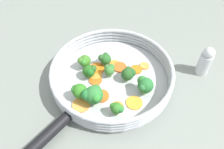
# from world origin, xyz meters

# --- Properties ---
(ground_plane) EXTENTS (4.00, 4.00, 0.00)m
(ground_plane) POSITION_xyz_m (0.00, 0.00, 0.00)
(ground_plane) COLOR slate
(skillet) EXTENTS (0.32, 0.32, 0.01)m
(skillet) POSITION_xyz_m (0.00, 0.00, 0.01)
(skillet) COLOR #B2B5B7
(skillet) RESTS_ON ground_plane
(skillet_rim_wall) EXTENTS (0.34, 0.34, 0.05)m
(skillet_rim_wall) POSITION_xyz_m (0.00, 0.00, 0.04)
(skillet_rim_wall) COLOR #AFB5BC
(skillet_rim_wall) RESTS_ON skillet
(skillet_handle) EXTENTS (0.20, 0.05, 0.03)m
(skillet_handle) POSITION_xyz_m (-0.26, -0.03, 0.03)
(skillet_handle) COLOR black
(skillet_handle) RESTS_ON skillet
(skillet_rivet_left) EXTENTS (0.01, 0.01, 0.01)m
(skillet_rivet_left) POSITION_xyz_m (-0.15, 0.03, 0.02)
(skillet_rivet_left) COLOR #B4B9BA
(skillet_rivet_left) RESTS_ON skillet
(skillet_rivet_right) EXTENTS (0.01, 0.01, 0.01)m
(skillet_rivet_right) POSITION_xyz_m (-0.14, -0.06, 0.02)
(skillet_rivet_right) COLOR #B2B5B7
(skillet_rivet_right) RESTS_ON skillet
(carrot_slice_0) EXTENTS (0.06, 0.06, 0.01)m
(carrot_slice_0) POSITION_xyz_m (-0.01, 0.06, 0.02)
(carrot_slice_0) COLOR orange
(carrot_slice_0) RESTS_ON skillet
(carrot_slice_1) EXTENTS (0.06, 0.06, 0.00)m
(carrot_slice_1) POSITION_xyz_m (-0.02, -0.10, 0.01)
(carrot_slice_1) COLOR orange
(carrot_slice_1) RESTS_ON skillet
(carrot_slice_2) EXTENTS (0.05, 0.05, 0.01)m
(carrot_slice_2) POSITION_xyz_m (0.04, 0.01, 0.02)
(carrot_slice_2) COLOR orange
(carrot_slice_2) RESTS_ON skillet
(carrot_slice_3) EXTENTS (0.03, 0.03, 0.01)m
(carrot_slice_3) POSITION_xyz_m (0.10, -0.04, 0.02)
(carrot_slice_3) COLOR #EC933E
(carrot_slice_3) RESTS_ON skillet
(carrot_slice_4) EXTENTS (0.04, 0.04, 0.00)m
(carrot_slice_4) POSITION_xyz_m (0.07, -0.03, 0.01)
(carrot_slice_4) COLOR orange
(carrot_slice_4) RESTS_ON skillet
(carrot_slice_5) EXTENTS (0.05, 0.05, 0.01)m
(carrot_slice_5) POSITION_xyz_m (-0.03, 0.04, 0.02)
(carrot_slice_5) COLOR #F09C37
(carrot_slice_5) RESTS_ON skillet
(carrot_slice_6) EXTENTS (0.05, 0.05, 0.00)m
(carrot_slice_6) POSITION_xyz_m (-0.12, -0.01, 0.01)
(carrot_slice_6) COLOR #EC9642
(carrot_slice_6) RESTS_ON skillet
(carrot_slice_7) EXTENTS (0.05, 0.05, 0.00)m
(carrot_slice_7) POSITION_xyz_m (-0.06, -0.08, 0.02)
(carrot_slice_7) COLOR orange
(carrot_slice_7) RESTS_ON skillet
(carrot_slice_8) EXTENTS (0.04, 0.04, 0.00)m
(carrot_slice_8) POSITION_xyz_m (-0.04, 0.03, 0.01)
(carrot_slice_8) COLOR orange
(carrot_slice_8) RESTS_ON skillet
(carrot_slice_9) EXTENTS (0.05, 0.05, 0.01)m
(carrot_slice_9) POSITION_xyz_m (-0.06, -0.03, 0.02)
(carrot_slice_9) COLOR orange
(carrot_slice_9) RESTS_ON skillet
(carrot_slice_10) EXTENTS (0.05, 0.05, 0.00)m
(carrot_slice_10) POSITION_xyz_m (0.04, 0.03, 0.01)
(carrot_slice_10) COLOR orange
(carrot_slice_10) RESTS_ON skillet
(broccoli_floret_0) EXTENTS (0.04, 0.04, 0.04)m
(broccoli_floret_0) POSITION_xyz_m (-0.04, 0.05, 0.04)
(broccoli_floret_0) COLOR #5F9753
(broccoli_floret_0) RESTS_ON skillet
(broccoli_floret_1) EXTENTS (0.03, 0.03, 0.04)m
(broccoli_floret_1) POSITION_xyz_m (0.02, 0.05, 0.04)
(broccoli_floret_1) COLOR #84AE5D
(broccoli_floret_1) RESTS_ON skillet
(broccoli_floret_2) EXTENTS (0.03, 0.03, 0.04)m
(broccoli_floret_2) POSITION_xyz_m (-0.07, -0.09, 0.04)
(broccoli_floret_2) COLOR #6D944F
(broccoli_floret_2) RESTS_ON skillet
(broccoli_floret_3) EXTENTS (0.04, 0.03, 0.04)m
(broccoli_floret_3) POSITION_xyz_m (-0.03, 0.08, 0.04)
(broccoli_floret_3) COLOR #6C9D5E
(broccoli_floret_3) RESTS_ON skillet
(broccoli_floret_4) EXTENTS (0.04, 0.05, 0.05)m
(broccoli_floret_4) POSITION_xyz_m (0.03, -0.09, 0.04)
(broccoli_floret_4) COLOR #7CB26B
(broccoli_floret_4) RESTS_ON skillet
(broccoli_floret_5) EXTENTS (0.04, 0.04, 0.05)m
(broccoli_floret_5) POSITION_xyz_m (-0.11, 0.01, 0.04)
(broccoli_floret_5) COLOR #84AA5D
(broccoli_floret_5) RESTS_ON skillet
(broccoli_floret_6) EXTENTS (0.03, 0.03, 0.04)m
(broccoli_floret_6) POSITION_xyz_m (0.00, 0.01, 0.04)
(broccoli_floret_6) COLOR #628853
(broccoli_floret_6) RESTS_ON skillet
(broccoli_floret_7) EXTENTS (0.05, 0.05, 0.06)m
(broccoli_floret_7) POSITION_xyz_m (-0.09, -0.03, 0.05)
(broccoli_floret_7) COLOR #8AB16D
(broccoli_floret_7) RESTS_ON skillet
(broccoli_floret_8) EXTENTS (0.04, 0.04, 0.04)m
(broccoli_floret_8) POSITION_xyz_m (0.03, -0.03, 0.04)
(broccoli_floret_8) COLOR #8BA663
(broccoli_floret_8) RESTS_ON skillet
(salt_shaker) EXTENTS (0.04, 0.04, 0.09)m
(salt_shaker) POSITION_xyz_m (0.21, -0.16, 0.05)
(salt_shaker) COLOR silver
(salt_shaker) RESTS_ON ground_plane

